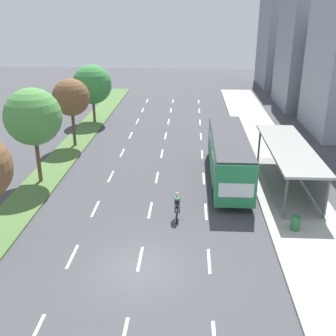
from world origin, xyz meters
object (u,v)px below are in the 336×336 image
bus (229,153)px  median_tree_fourth (92,84)px  bus_shelter (292,162)px  cyclist (177,207)px  median_tree_second (33,117)px  trash_bin (295,223)px  median_tree_third (71,97)px

bus → median_tree_fourth: size_ratio=1.83×
bus_shelter → cyclist: (-7.80, -5.15, -1.08)m
cyclist → median_tree_second: (-10.11, 4.94, 4.10)m
bus → cyclist: 7.33m
trash_bin → bus: bearing=113.1°
bus_shelter → cyclist: bearing=-146.6°
cyclist → median_tree_fourth: (-9.87, 21.45, 3.41)m
cyclist → median_tree_fourth: bearing=114.7°
bus → median_tree_fourth: bearing=131.5°
median_tree_third → bus_shelter: bearing=-24.6°
cyclist → trash_bin: 6.83m
bus_shelter → median_tree_second: median_tree_second is taller
median_tree_fourth → trash_bin: 28.30m
bus_shelter → median_tree_second: bearing=-179.3°
bus → median_tree_fourth: median_tree_fourth is taller
trash_bin → cyclist: bearing=169.9°
bus_shelter → median_tree_third: median_tree_third is taller
bus → trash_bin: 8.29m
bus → median_tree_third: size_ratio=1.87×
bus_shelter → median_tree_second: (-17.91, -0.21, 3.02)m
cyclist → median_tree_fourth: median_tree_fourth is taller
median_tree_second → median_tree_third: 8.27m
bus → median_tree_fourth: 20.33m
bus_shelter → median_tree_third: 19.55m
bus_shelter → median_tree_fourth: median_tree_fourth is taller
bus_shelter → cyclist: 9.41m
median_tree_fourth → median_tree_third: bearing=-89.7°
trash_bin → bus_shelter: bearing=80.3°
cyclist → median_tree_third: median_tree_third is taller
cyclist → bus_shelter: bearing=33.4°
bus → cyclist: bearing=-119.2°
bus → median_tree_second: size_ratio=1.67×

